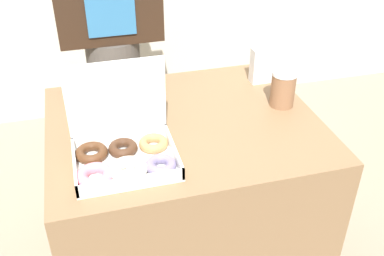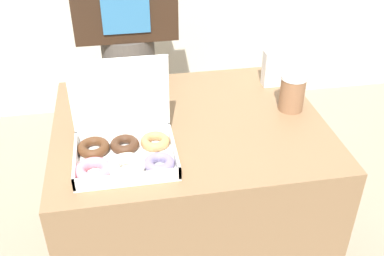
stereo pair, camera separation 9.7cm
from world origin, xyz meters
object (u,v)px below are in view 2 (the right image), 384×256
napkin_holder (276,68)px  person_customer (126,20)px  donut_box (123,148)px  coffee_cup (292,92)px

napkin_holder → person_customer: 0.65m
donut_box → person_customer: 0.72m
donut_box → napkin_holder: 0.72m
coffee_cup → person_customer: person_customer is taller
donut_box → napkin_holder: donut_box is taller
donut_box → napkin_holder: size_ratio=2.30×
donut_box → person_customer: bearing=85.5°
napkin_holder → person_customer: bearing=149.8°
donut_box → napkin_holder: bearing=32.4°
person_customer → donut_box: bearing=-94.5°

